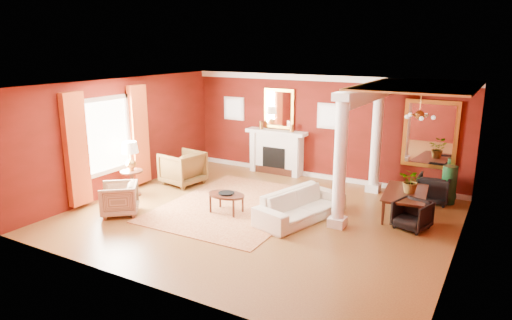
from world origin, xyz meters
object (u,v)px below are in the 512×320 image
Objects in this scene: sofa at (301,201)px; side_table at (131,160)px; armchair_leopard at (182,166)px; armchair_stripe at (119,197)px; dining_table at (407,197)px; coffee_table at (226,196)px.

sofa is 1.58× the size of side_table.
armchair_leopard is at bearing 94.65° from sofa.
armchair_leopard is at bearing 145.05° from armchair_stripe.
dining_table reaches higher than armchair_stripe.
armchair_leopard reaches higher than sofa.
sofa is at bearing 75.64° from armchair_stripe.
coffee_table is (2.03, 1.27, 0.01)m from armchair_stripe.
sofa is 2.18× the size of armchair_leopard.
side_table is (-0.71, 1.13, 0.52)m from armchair_stripe.
sofa is 1.69m from coffee_table.
armchair_stripe is 0.50× the size of dining_table.
sofa reaches higher than coffee_table.
armchair_stripe is 6.39m from dining_table.
coffee_table is (-1.62, -0.46, -0.02)m from sofa.
armchair_leopard reaches higher than dining_table.
armchair_leopard is at bearing 88.74° from dining_table.
side_table reaches higher than armchair_stripe.
armchair_leopard is 0.63× the size of dining_table.
coffee_table is at bearing 109.97° from dining_table.
dining_table is (5.81, 0.55, -0.06)m from armchair_leopard.
armchair_stripe is at bearing -148.04° from coffee_table.
side_table is at bearing -177.00° from coffee_table.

